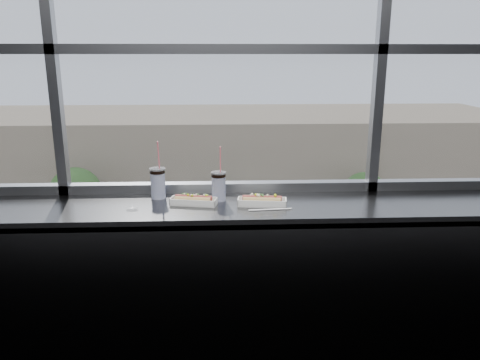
{
  "coord_description": "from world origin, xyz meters",
  "views": [
    {
      "loc": [
        -0.0,
        -1.44,
        1.97
      ],
      "look_at": [
        0.12,
        1.23,
        1.25
      ],
      "focal_mm": 35.0,
      "sensor_mm": 36.0,
      "label": 1
    }
  ],
  "objects_px": {
    "hotdog_tray_right": "(262,201)",
    "tree_center": "(229,204)",
    "car_near_d": "(390,319)",
    "pedestrian_b": "(179,227)",
    "car_near_c": "(204,323)",
    "car_far_c": "(415,247)",
    "car_near_b": "(45,327)",
    "tree_left": "(76,193)",
    "hotdog_tray_left": "(194,200)",
    "wrapper": "(132,208)",
    "car_far_a": "(36,253)",
    "pedestrian_a": "(142,226)",
    "car_far_b": "(239,250)",
    "soda_cup_left": "(158,182)",
    "tree_right": "(364,195)",
    "loose_straw": "(270,209)",
    "soda_cup_right": "(219,185)",
    "pedestrian_d": "(353,223)"
  },
  "relations": [
    {
      "from": "tree_left",
      "to": "car_far_c",
      "type": "bearing_deg",
      "value": -10.22
    },
    {
      "from": "hotdog_tray_left",
      "to": "hotdog_tray_right",
      "type": "xyz_separation_m",
      "value": [
        0.41,
        -0.04,
        0.0
      ]
    },
    {
      "from": "soda_cup_left",
      "to": "car_near_b",
      "type": "xyz_separation_m",
      "value": [
        -7.58,
        16.13,
        -11.1
      ]
    },
    {
      "from": "wrapper",
      "to": "car_near_c",
      "type": "bearing_deg",
      "value": 90.96
    },
    {
      "from": "car_near_b",
      "to": "hotdog_tray_left",
      "type": "bearing_deg",
      "value": -157.44
    },
    {
      "from": "pedestrian_b",
      "to": "tree_left",
      "type": "height_order",
      "value": "tree_left"
    },
    {
      "from": "tree_left",
      "to": "soda_cup_left",
      "type": "bearing_deg",
      "value": -71.43
    },
    {
      "from": "car_near_c",
      "to": "car_far_c",
      "type": "xyz_separation_m",
      "value": [
        13.13,
        8.0,
        0.01
      ]
    },
    {
      "from": "car_far_b",
      "to": "tree_center",
      "type": "distance_m",
      "value": 4.38
    },
    {
      "from": "wrapper",
      "to": "car_near_c",
      "type": "distance_m",
      "value": 19.71
    },
    {
      "from": "car_far_b",
      "to": "car_far_c",
      "type": "distance_m",
      "value": 11.24
    },
    {
      "from": "tree_left",
      "to": "tree_center",
      "type": "distance_m",
      "value": 10.49
    },
    {
      "from": "pedestrian_d",
      "to": "tree_center",
      "type": "bearing_deg",
      "value": -175.76
    },
    {
      "from": "pedestrian_a",
      "to": "tree_right",
      "type": "relative_size",
      "value": 0.45
    },
    {
      "from": "wrapper",
      "to": "tree_left",
      "type": "xyz_separation_m",
      "value": [
        -9.33,
        28.35,
        -8.33
      ]
    },
    {
      "from": "car_far_c",
      "to": "pedestrian_a",
      "type": "xyz_separation_m",
      "value": [
        -17.88,
        4.45,
        0.05
      ]
    },
    {
      "from": "wrapper",
      "to": "car_far_a",
      "type": "height_order",
      "value": "wrapper"
    },
    {
      "from": "car_near_b",
      "to": "car_near_c",
      "type": "distance_m",
      "value": 7.18
    },
    {
      "from": "hotdog_tray_left",
      "to": "car_near_b",
      "type": "bearing_deg",
      "value": 127.04
    },
    {
      "from": "hotdog_tray_right",
      "to": "tree_center",
      "type": "height_order",
      "value": "hotdog_tray_right"
    },
    {
      "from": "soda_cup_left",
      "to": "car_far_b",
      "type": "relative_size",
      "value": 0.05
    },
    {
      "from": "pedestrian_d",
      "to": "car_near_b",
      "type": "bearing_deg",
      "value": -144.3
    },
    {
      "from": "soda_cup_right",
      "to": "soda_cup_left",
      "type": "bearing_deg",
      "value": 170.0
    },
    {
      "from": "wrapper",
      "to": "tree_left",
      "type": "height_order",
      "value": "wrapper"
    },
    {
      "from": "hotdog_tray_left",
      "to": "tree_center",
      "type": "distance_m",
      "value": 29.75
    },
    {
      "from": "hotdog_tray_right",
      "to": "wrapper",
      "type": "xyz_separation_m",
      "value": [
        -0.76,
        -0.04,
        -0.02
      ]
    },
    {
      "from": "tree_left",
      "to": "car_far_b",
      "type": "bearing_deg",
      "value": -20.08
    },
    {
      "from": "soda_cup_left",
      "to": "tree_right",
      "type": "bearing_deg",
      "value": 69.54
    },
    {
      "from": "hotdog_tray_right",
      "to": "car_far_a",
      "type": "distance_m",
      "value": 29.04
    },
    {
      "from": "car_near_c",
      "to": "pedestrian_d",
      "type": "bearing_deg",
      "value": -35.48
    },
    {
      "from": "loose_straw",
      "to": "tree_right",
      "type": "relative_size",
      "value": 0.05
    },
    {
      "from": "car_near_d",
      "to": "car_far_c",
      "type": "relative_size",
      "value": 0.96
    },
    {
      "from": "car_near_c",
      "to": "tree_right",
      "type": "bearing_deg",
      "value": -38.2
    },
    {
      "from": "soda_cup_left",
      "to": "car_far_c",
      "type": "relative_size",
      "value": 0.06
    },
    {
      "from": "soda_cup_right",
      "to": "car_near_b",
      "type": "xyz_separation_m",
      "value": [
        -7.96,
        16.19,
        -11.1
      ]
    },
    {
      "from": "loose_straw",
      "to": "tree_right",
      "type": "bearing_deg",
      "value": 65.85
    },
    {
      "from": "car_near_d",
      "to": "tree_left",
      "type": "xyz_separation_m",
      "value": [
        -17.67,
        12.0,
        2.71
      ]
    },
    {
      "from": "wrapper",
      "to": "pedestrian_a",
      "type": "xyz_separation_m",
      "value": [
        -5.02,
        28.8,
        -10.94
      ]
    },
    {
      "from": "loose_straw",
      "to": "tree_right",
      "type": "height_order",
      "value": "loose_straw"
    },
    {
      "from": "pedestrian_d",
      "to": "hotdog_tray_left",
      "type": "bearing_deg",
      "value": -108.75
    },
    {
      "from": "tree_right",
      "to": "car_near_d",
      "type": "bearing_deg",
      "value": -100.75
    },
    {
      "from": "car_far_b",
      "to": "pedestrian_d",
      "type": "height_order",
      "value": "car_far_b"
    },
    {
      "from": "car_near_d",
      "to": "pedestrian_b",
      "type": "height_order",
      "value": "pedestrian_b"
    },
    {
      "from": "loose_straw",
      "to": "car_near_b",
      "type": "distance_m",
      "value": 21.4
    },
    {
      "from": "car_far_b",
      "to": "car_far_c",
      "type": "bearing_deg",
      "value": -83.88
    },
    {
      "from": "tree_left",
      "to": "soda_cup_right",
      "type": "bearing_deg",
      "value": -70.78
    },
    {
      "from": "pedestrian_b",
      "to": "loose_straw",
      "type": "bearing_deg",
      "value": 6.41
    },
    {
      "from": "car_near_b",
      "to": "tree_center",
      "type": "xyz_separation_m",
      "value": [
        8.58,
        12.0,
        1.78
      ]
    },
    {
      "from": "soda_cup_right",
      "to": "car_near_c",
      "type": "height_order",
      "value": "soda_cup_right"
    },
    {
      "from": "car_near_b",
      "to": "pedestrian_a",
      "type": "height_order",
      "value": "pedestrian_a"
    }
  ]
}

